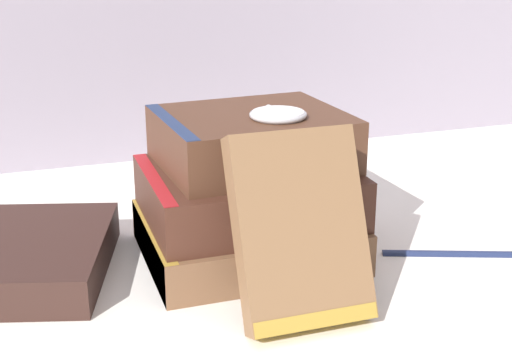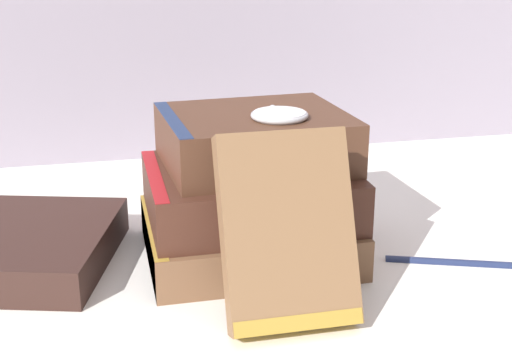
% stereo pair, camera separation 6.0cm
% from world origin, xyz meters
% --- Properties ---
extents(ground_plane, '(3.00, 3.00, 0.00)m').
position_xyz_m(ground_plane, '(0.00, 0.00, 0.00)').
color(ground_plane, white).
extents(book_flat_bottom, '(0.19, 0.16, 0.04)m').
position_xyz_m(book_flat_bottom, '(0.03, 0.03, 0.02)').
color(book_flat_bottom, brown).
rests_on(book_flat_bottom, ground_plane).
extents(book_flat_middle, '(0.19, 0.15, 0.05)m').
position_xyz_m(book_flat_middle, '(0.03, 0.03, 0.06)').
color(book_flat_middle, '#422319').
rests_on(book_flat_middle, book_flat_bottom).
extents(book_flat_top, '(0.17, 0.15, 0.05)m').
position_xyz_m(book_flat_top, '(0.04, 0.04, 0.11)').
color(book_flat_top, '#4C2D1E').
rests_on(book_flat_top, book_flat_middle).
extents(book_leaning_front, '(0.10, 0.08, 0.15)m').
position_xyz_m(book_leaning_front, '(0.04, -0.09, 0.07)').
color(book_leaning_front, brown).
rests_on(book_leaning_front, ground_plane).
extents(pocket_watch, '(0.05, 0.05, 0.01)m').
position_xyz_m(pocket_watch, '(0.06, 0.02, 0.14)').
color(pocket_watch, silver).
rests_on(pocket_watch, book_flat_top).
extents(fountain_pen, '(0.14, 0.06, 0.01)m').
position_xyz_m(fountain_pen, '(0.23, -0.04, 0.00)').
color(fountain_pen, '#1E284C').
rests_on(fountain_pen, ground_plane).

